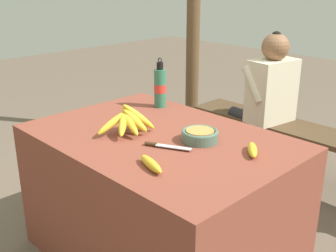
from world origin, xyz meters
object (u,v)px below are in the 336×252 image
(banana_bunch_ripe, at_px, (129,120))
(wooden_bench, at_px, (304,139))
(water_bottle, at_px, (160,87))
(serving_bowl, at_px, (200,135))
(knife, at_px, (161,145))
(loose_banana_side, at_px, (252,150))
(loose_banana_front, at_px, (151,164))
(seated_vendor, at_px, (266,95))

(banana_bunch_ripe, bearing_deg, wooden_bench, 78.77)
(water_bottle, bearing_deg, serving_bowl, -24.25)
(water_bottle, relative_size, knife, 1.41)
(serving_bowl, height_order, water_bottle, water_bottle)
(loose_banana_side, xyz_separation_m, wooden_bench, (-0.31, 1.10, -0.35))
(serving_bowl, xyz_separation_m, loose_banana_front, (0.06, -0.37, -0.01))
(water_bottle, bearing_deg, wooden_bench, 62.50)
(wooden_bench, relative_size, seated_vendor, 1.62)
(loose_banana_side, bearing_deg, knife, -144.55)
(loose_banana_front, distance_m, loose_banana_side, 0.47)
(serving_bowl, height_order, knife, serving_bowl)
(serving_bowl, distance_m, water_bottle, 0.59)
(loose_banana_front, xyz_separation_m, seated_vendor, (-0.43, 1.50, -0.09))
(serving_bowl, relative_size, loose_banana_side, 1.21)
(knife, height_order, seated_vendor, seated_vendor)
(seated_vendor, bearing_deg, water_bottle, 88.77)
(seated_vendor, bearing_deg, serving_bowl, 116.95)
(loose_banana_front, xyz_separation_m, knife, (-0.13, 0.18, -0.01))
(serving_bowl, xyz_separation_m, loose_banana_side, (0.26, 0.05, -0.01))
(loose_banana_front, bearing_deg, serving_bowl, 99.07)
(loose_banana_side, height_order, wooden_bench, loose_banana_side)
(banana_bunch_ripe, xyz_separation_m, loose_banana_side, (0.58, 0.23, -0.05))
(water_bottle, bearing_deg, loose_banana_front, -45.80)
(loose_banana_side, bearing_deg, wooden_bench, 105.93)
(loose_banana_front, xyz_separation_m, loose_banana_side, (0.20, 0.42, 0.00))
(serving_bowl, bearing_deg, loose_banana_side, 11.56)
(serving_bowl, relative_size, knife, 0.83)
(serving_bowl, xyz_separation_m, knife, (-0.07, -0.18, -0.02))
(wooden_bench, bearing_deg, serving_bowl, -87.46)
(water_bottle, xyz_separation_m, loose_banana_side, (0.79, -0.18, -0.10))
(loose_banana_front, height_order, knife, loose_banana_front)
(seated_vendor, bearing_deg, wooden_bench, -166.84)
(loose_banana_side, height_order, seated_vendor, seated_vendor)
(water_bottle, bearing_deg, loose_banana_side, -13.11)
(banana_bunch_ripe, relative_size, water_bottle, 1.07)
(knife, distance_m, seated_vendor, 1.35)
(wooden_bench, bearing_deg, loose_banana_side, -74.07)
(banana_bunch_ripe, height_order, loose_banana_front, banana_bunch_ripe)
(serving_bowl, distance_m, loose_banana_side, 0.27)
(wooden_bench, bearing_deg, knife, -90.90)
(loose_banana_front, bearing_deg, loose_banana_side, 63.97)
(banana_bunch_ripe, relative_size, knife, 1.51)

